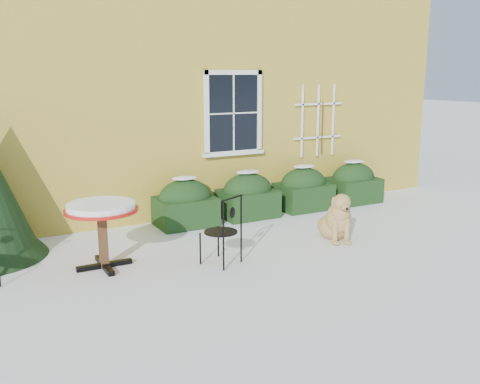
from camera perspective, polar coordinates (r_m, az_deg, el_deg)
ground at (r=7.84m, az=3.48°, el=-7.85°), size 80.00×80.00×0.00m
house at (r=13.81m, az=-12.22°, el=14.32°), size 12.40×8.40×6.40m
hedge_row at (r=10.64m, az=3.90°, el=-0.09°), size 4.95×0.80×0.91m
bistro_table at (r=7.77m, az=-14.56°, el=-2.31°), size 1.03×1.03×0.95m
patio_chair_near at (r=7.75m, az=-1.81°, el=-4.09°), size 0.61×0.60×1.02m
dog at (r=9.01m, az=10.31°, el=-3.00°), size 0.70×0.92×0.86m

